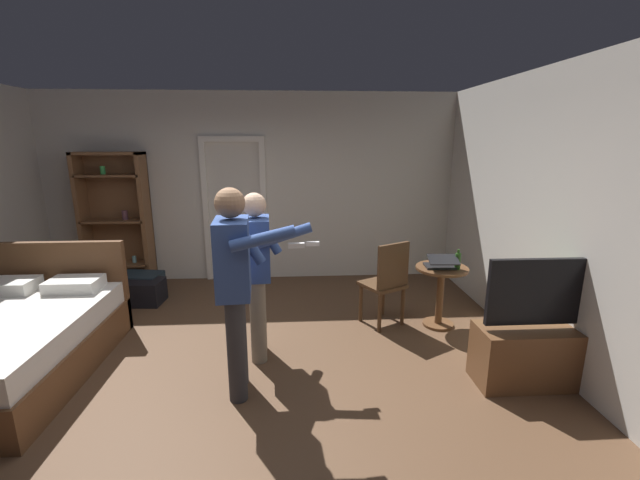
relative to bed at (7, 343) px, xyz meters
The scene contains 15 objects.
ground_plane 2.01m from the bed, ahead, with size 6.57×6.57×0.00m, color brown.
wall_back 3.46m from the bed, 52.96° to the left, with size 6.21×0.12×2.75m, color beige.
wall_right 5.14m from the bed, ahead, with size 0.12×5.77×2.75m, color beige.
doorway_frame 3.20m from the bed, 55.99° to the left, with size 0.93×0.08×2.13m.
bed is the anchor object (origin of this frame).
bookshelf 2.51m from the bed, 88.84° to the left, with size 0.93×0.32×1.92m.
tv_flatscreen 4.69m from the bed, ahead, with size 1.02×0.40×1.14m.
side_table 4.30m from the bed, ahead, with size 0.58×0.58×0.70m.
laptop 4.28m from the bed, ahead, with size 0.34×0.35×0.16m.
bottle_on_table 4.45m from the bed, ahead, with size 0.06×0.06×0.22m.
wooden_chair 3.71m from the bed, 12.00° to the left, with size 0.57×0.57×0.99m.
person_blue_shirt 2.27m from the bed, 10.68° to the right, with size 0.71×0.58×1.73m.
person_striped_shirt 2.34m from the bed, ahead, with size 0.72×0.55×1.61m.
suitcase_dark 1.93m from the bed, 75.69° to the left, with size 0.59×0.37×0.32m, color #1E2D38.
suitcase_small 1.73m from the bed, 69.29° to the left, with size 0.50×0.38×0.31m, color black.
Camera 1 is at (0.62, -3.31, 2.07)m, focal length 22.92 mm.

